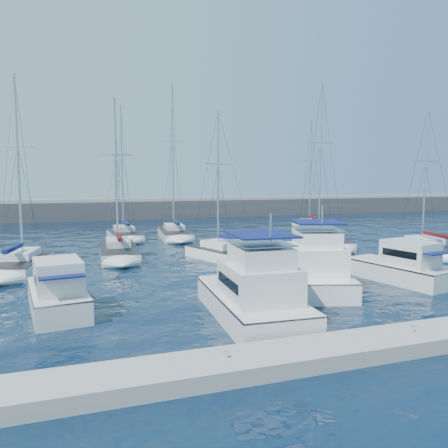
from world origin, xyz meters
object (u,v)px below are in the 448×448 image
object	(u,v)px
motor_yacht_port_inner	(254,296)
sailboat_back_b	(175,233)
sailboat_back_a	(125,235)
sailboat_mid_b	(119,251)
sailboat_back_c	(311,228)
motor_yacht_stbd_outer	(402,268)
motor_yacht_stbd_inner	(313,271)
sailboat_mid_a	(20,265)
sailboat_mid_e	(427,249)
sailboat_mid_c	(223,254)
motor_yacht_port_outer	(58,294)
sailboat_mid_d	(322,241)

from	to	relation	value
motor_yacht_port_inner	sailboat_back_b	size ratio (longest dim) A/B	0.49
sailboat_back_b	sailboat_back_a	bearing A→B (deg)	-177.34
sailboat_mid_b	sailboat_back_b	world-z (taller)	sailboat_back_b
sailboat_back_c	motor_yacht_stbd_outer	bearing A→B (deg)	-94.24
motor_yacht_stbd_inner	sailboat_back_c	distance (m)	30.07
motor_yacht_stbd_outer	sailboat_mid_a	distance (m)	26.82
sailboat_mid_a	sailboat_back_b	distance (m)	20.72
sailboat_mid_b	sailboat_mid_e	bearing A→B (deg)	-13.84
sailboat_back_a	sailboat_back_c	distance (m)	23.54
motor_yacht_port_inner	motor_yacht_stbd_outer	distance (m)	12.78
sailboat_mid_e	sailboat_mid_c	bearing A→B (deg)	179.17
motor_yacht_stbd_inner	sailboat_mid_c	size ratio (longest dim) A/B	0.70
sailboat_mid_b	sailboat_mid_e	xyz separation A→B (m)	(26.35, -7.56, 0.00)
motor_yacht_port_inner	sailboat_back_a	xyz separation A→B (m)	(-2.87, 30.43, -0.60)
motor_yacht_port_outer	sailboat_mid_e	size ratio (longest dim) A/B	0.51
sailboat_mid_a	sailboat_mid_c	size ratio (longest dim) A/B	1.15
sailboat_mid_c	sailboat_back_c	size ratio (longest dim) A/B	0.87
sailboat_mid_c	sailboat_mid_b	bearing A→B (deg)	134.47
motor_yacht_port_inner	sailboat_back_a	distance (m)	30.58
sailboat_mid_c	sailboat_back_c	distance (m)	22.60
motor_yacht_port_outer	motor_yacht_port_inner	size ratio (longest dim) A/B	0.77
motor_yacht_port_outer	sailboat_mid_c	world-z (taller)	sailboat_mid_c
sailboat_mid_c	sailboat_mid_d	world-z (taller)	sailboat_mid_d
motor_yacht_port_outer	sailboat_back_c	xyz separation A→B (m)	(29.67, 25.99, -0.42)
motor_yacht_stbd_inner	motor_yacht_port_inner	bearing A→B (deg)	-125.91
motor_yacht_stbd_outer	sailboat_back_a	xyz separation A→B (m)	(-15.03, 26.50, -0.41)
motor_yacht_port_outer	motor_yacht_stbd_outer	xyz separation A→B (m)	(21.15, -0.37, 0.00)
motor_yacht_port_outer	motor_yacht_stbd_inner	xyz separation A→B (m)	(14.68, -0.08, 0.19)
motor_yacht_port_outer	sailboat_mid_d	size ratio (longest dim) A/B	0.40
sailboat_mid_c	sailboat_mid_d	distance (m)	12.37
sailboat_mid_c	sailboat_mid_e	world-z (taller)	sailboat_mid_e
motor_yacht_port_inner	sailboat_mid_b	xyz separation A→B (m)	(-4.57, 19.40, -0.62)
sailboat_mid_e	motor_yacht_stbd_inner	bearing A→B (deg)	-144.35
sailboat_back_a	motor_yacht_stbd_inner	bearing A→B (deg)	-74.94
sailboat_mid_a	sailboat_mid_e	xyz separation A→B (m)	(33.75, -3.79, -0.02)
motor_yacht_port_outer	sailboat_mid_d	xyz separation A→B (m)	(24.45, 14.85, -0.41)
sailboat_mid_d	sailboat_back_a	world-z (taller)	sailboat_mid_d
sailboat_back_c	sailboat_mid_b	bearing A→B (deg)	-142.99
motor_yacht_port_outer	sailboat_mid_b	size ratio (longest dim) A/B	0.48
motor_yacht_port_inner	motor_yacht_stbd_outer	size ratio (longest dim) A/B	1.21
sailboat_mid_b	sailboat_mid_d	size ratio (longest dim) A/B	0.84
sailboat_mid_b	sailboat_mid_d	xyz separation A→B (m)	(20.02, -0.24, 0.02)
sailboat_mid_a	sailboat_back_a	size ratio (longest dim) A/B	0.96
motor_yacht_stbd_outer	sailboat_mid_c	world-z (taller)	sailboat_mid_c
motor_yacht_port_outer	sailboat_back_c	distance (m)	39.44
sailboat_mid_b	motor_yacht_port_inner	bearing A→B (deg)	-74.57
motor_yacht_stbd_inner	sailboat_mid_b	bearing A→B (deg)	141.51
sailboat_mid_e	motor_yacht_port_inner	bearing A→B (deg)	-141.12
motor_yacht_stbd_outer	motor_yacht_port_inner	bearing A→B (deg)	-173.47
motor_yacht_port_outer	sailboat_mid_b	world-z (taller)	sailboat_mid_b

